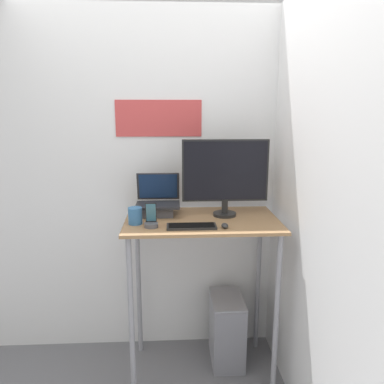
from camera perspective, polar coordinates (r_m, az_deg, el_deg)
The scene contains 10 objects.
wall_back at distance 2.75m, azimuth 0.90°, elevation 1.86°, with size 6.00×0.06×2.60m.
wall_side_right at distance 2.21m, azimuth 17.30°, elevation -1.39°, with size 0.05×6.00×2.60m.
desk at distance 2.47m, azimuth 1.50°, elevation -8.08°, with size 0.98×0.60×1.12m.
laptop at distance 2.51m, azimuth -5.21°, elevation -1.86°, with size 0.29×0.24×0.27m.
monitor at distance 2.45m, azimuth 5.10°, elevation 2.50°, with size 0.56×0.15×0.50m.
keyboard at distance 2.25m, azimuth -0.07°, elevation -5.24°, with size 0.30×0.12×0.02m.
mouse at distance 2.24m, azimuth 5.02°, elevation -5.13°, with size 0.04×0.07×0.03m.
cell_phone at distance 2.26m, azimuth -6.25°, elevation -4.46°, with size 0.08×0.08×0.15m.
computer_tower at distance 2.90m, azimuth 5.32°, elevation -20.13°, with size 0.22×0.37×0.49m.
mug at distance 2.33m, azimuth -8.65°, elevation -3.60°, with size 0.09×0.09×0.10m.
Camera 1 is at (-0.19, -2.01, 1.81)m, focal length 35.00 mm.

